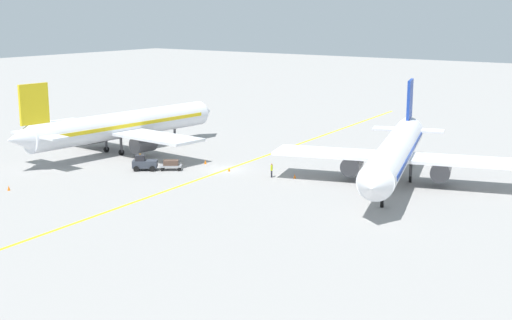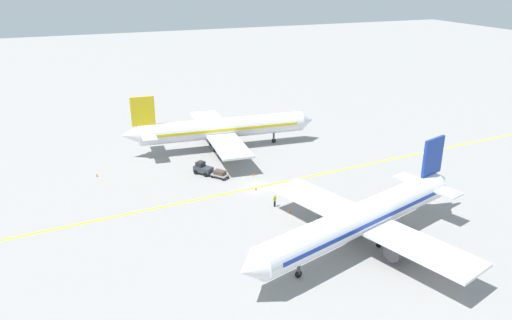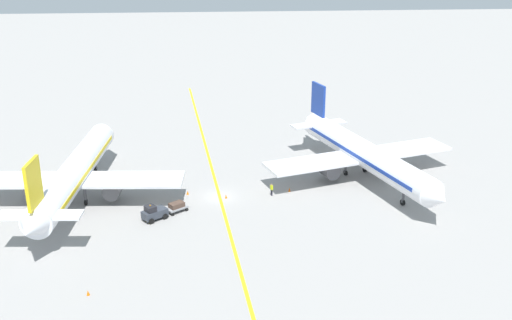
% 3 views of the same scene
% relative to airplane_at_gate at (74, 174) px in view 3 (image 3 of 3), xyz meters
% --- Properties ---
extents(ground_plane, '(400.00, 400.00, 0.00)m').
position_rel_airplane_at_gate_xyz_m(ground_plane, '(18.56, -0.50, -3.71)').
color(ground_plane, gray).
extents(apron_yellow_centreline, '(11.08, 119.56, 0.01)m').
position_rel_airplane_at_gate_xyz_m(apron_yellow_centreline, '(18.56, -0.50, -3.71)').
color(apron_yellow_centreline, yellow).
rests_on(apron_yellow_centreline, ground).
extents(airplane_at_gate, '(28.30, 35.54, 10.60)m').
position_rel_airplane_at_gate_xyz_m(airplane_at_gate, '(0.00, 0.00, 0.00)').
color(airplane_at_gate, silver).
rests_on(airplane_at_gate, ground).
extents(airplane_adjacent_stand, '(28.26, 34.72, 10.60)m').
position_rel_airplane_at_gate_xyz_m(airplane_adjacent_stand, '(38.75, 4.59, 0.00)').
color(airplane_adjacent_stand, white).
rests_on(airplane_adjacent_stand, ground).
extents(baggage_tug_dark, '(3.30, 3.00, 2.11)m').
position_rel_airplane_at_gate_xyz_m(baggage_tug_dark, '(10.50, -6.56, -2.81)').
color(baggage_tug_dark, '#333842').
rests_on(baggage_tug_dark, ground).
extents(baggage_cart_trailing, '(2.92, 2.68, 1.24)m').
position_rel_airplane_at_gate_xyz_m(baggage_cart_trailing, '(13.14, -4.58, -2.95)').
color(baggage_cart_trailing, gray).
rests_on(baggage_cart_trailing, ground).
extents(ground_crew_worker, '(0.36, 0.53, 1.68)m').
position_rel_airplane_at_gate_xyz_m(ground_crew_worker, '(25.43, -0.59, -2.80)').
color(ground_crew_worker, '#23232D').
rests_on(ground_crew_worker, ground).
extents(traffic_cone_near_nose, '(0.32, 0.32, 0.55)m').
position_rel_airplane_at_gate_xyz_m(traffic_cone_near_nose, '(27.96, 0.53, -3.43)').
color(traffic_cone_near_nose, orange).
rests_on(traffic_cone_near_nose, ground).
extents(traffic_cone_mid_apron, '(0.32, 0.32, 0.55)m').
position_rel_airplane_at_gate_xyz_m(traffic_cone_mid_apron, '(5.44, -22.44, -3.43)').
color(traffic_cone_mid_apron, orange).
rests_on(traffic_cone_mid_apron, ground).
extents(traffic_cone_by_wingtip, '(0.32, 0.32, 0.55)m').
position_rel_airplane_at_gate_xyz_m(traffic_cone_by_wingtip, '(14.34, 0.62, -3.43)').
color(traffic_cone_by_wingtip, orange).
rests_on(traffic_cone_by_wingtip, ground).
extents(traffic_cone_far_edge, '(0.32, 0.32, 0.55)m').
position_rel_airplane_at_gate_xyz_m(traffic_cone_far_edge, '(19.39, -0.97, -3.43)').
color(traffic_cone_far_edge, orange).
rests_on(traffic_cone_far_edge, ground).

